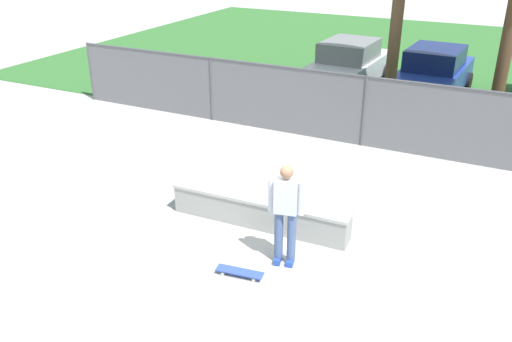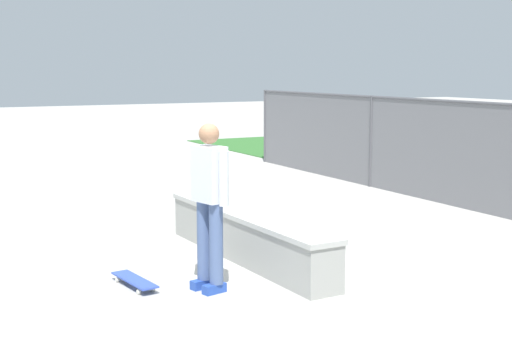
# 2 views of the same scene
# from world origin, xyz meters

# --- Properties ---
(ground_plane) EXTENTS (80.00, 80.00, 0.00)m
(ground_plane) POSITION_xyz_m (0.00, 0.00, 0.00)
(ground_plane) COLOR #ADAAA3
(concrete_ledge) EXTENTS (3.56, 0.59, 0.60)m
(concrete_ledge) POSITION_xyz_m (-0.60, 0.54, 0.30)
(concrete_ledge) COLOR #999993
(concrete_ledge) RESTS_ON ground
(skateboarder) EXTENTS (0.59, 0.34, 1.82)m
(skateboarder) POSITION_xyz_m (0.33, -0.39, 1.01)
(skateboarder) COLOR #2647A5
(skateboarder) RESTS_ON ground
(skateboard) EXTENTS (0.82, 0.30, 0.09)m
(skateboard) POSITION_xyz_m (-0.17, -1.08, 0.07)
(skateboard) COLOR #334CB2
(skateboard) RESTS_ON ground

